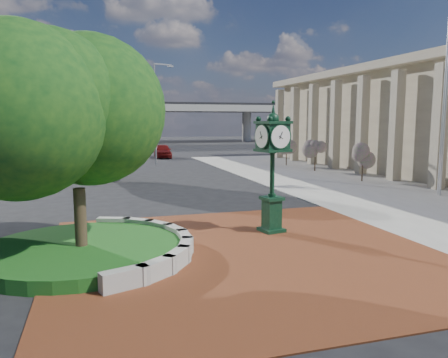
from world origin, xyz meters
TOP-DOWN VIEW (x-y plane):
  - ground at (0.00, 0.00)m, footprint 200.00×200.00m
  - plaza at (0.00, -1.00)m, footprint 12.00×12.00m
  - sidewalk at (16.00, 10.00)m, footprint 20.00×50.00m
  - planter_wall at (-2.71, -0.00)m, footprint 2.96×6.77m
  - grass_bed at (-5.00, 0.00)m, footprint 6.10×6.10m
  - overpass at (-0.22, 70.00)m, footprint 90.00×12.00m
  - tree_planter at (-5.00, 0.00)m, footprint 5.20×5.20m
  - tree_street at (-4.00, 18.00)m, footprint 4.40×4.40m
  - post_clock at (1.79, 1.23)m, footprint 1.16×1.16m
  - parked_car at (2.85, 35.76)m, footprint 2.23×4.74m
  - flagpole_a at (13.93, 5.98)m, footprint 1.68×0.19m
  - flagpole_b at (14.09, 6.28)m, footprint 1.80×0.20m
  - street_lamp_near at (1.30, 28.35)m, footprint 2.04×0.98m
  - street_lamp_far at (0.04, 41.47)m, footprint 1.80×0.83m
  - shrub_near at (13.13, 12.26)m, footprint 1.20×1.20m
  - shrub_mid at (12.99, 18.78)m, footprint 1.20×1.20m
  - shrub_far at (12.64, 23.69)m, footprint 1.20×1.20m

SIDE VIEW (x-z plane):
  - ground at x=0.00m, z-range 0.00..0.00m
  - plaza at x=0.00m, z-range 0.00..0.04m
  - sidewalk at x=16.00m, z-range 0.00..0.04m
  - grass_bed at x=-5.00m, z-range 0.00..0.40m
  - planter_wall at x=-2.71m, z-range 0.00..0.54m
  - parked_car at x=2.85m, z-range 0.00..1.57m
  - shrub_near at x=13.13m, z-range 0.49..2.69m
  - shrub_mid at x=12.99m, z-range 0.49..2.69m
  - shrub_far at x=12.64m, z-range 0.49..2.69m
  - post_clock at x=1.79m, z-range 0.24..5.08m
  - tree_street at x=-4.00m, z-range 0.52..5.96m
  - tree_planter at x=-5.00m, z-range 0.56..6.89m
  - street_lamp_far at x=0.04m, z-range 0.72..9.12m
  - flagpole_a at x=13.93m, z-range 0.13..10.84m
  - street_lamp_near at x=1.30m, z-range 0.82..10.36m
  - flagpole_b at x=14.09m, z-range 0.14..11.60m
  - overpass at x=-0.22m, z-range 2.79..10.29m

